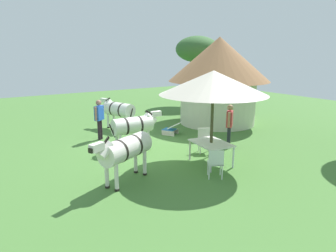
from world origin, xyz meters
The scene contains 13 objects.
ground_plane centered at (0.00, 0.00, 0.00)m, with size 36.00×36.00×0.00m, color #477735.
thatched_hut centered at (-1.65, 5.09, 2.51)m, with size 5.14×5.14×4.41m.
shade_umbrella centered at (2.78, 0.81, 2.70)m, with size 3.45×3.45×3.08m.
patio_dining_table centered at (2.78, 0.81, 0.66)m, with size 1.49×1.14×0.74m.
patio_chair_near_lawn centered at (3.79, 0.11, 0.52)m, with size 0.60×0.60×0.90m.
patio_chair_near_hut centered at (1.71, 1.41, 0.52)m, with size 0.58×0.59×0.90m.
guest_beside_umbrella centered at (1.84, 2.54, 1.03)m, with size 0.46×0.49×1.71m.
standing_watcher centered at (-2.02, -1.23, 1.03)m, with size 0.46×0.49×1.71m.
striped_lounge_chair centered at (-1.03, 1.78, 0.25)m, with size 0.97×0.88×0.59m.
zebra_nearest_camera centered at (-0.03, -0.62, 0.93)m, with size 0.65×2.22×1.47m.
zebra_by_umbrella centered at (2.56, -2.21, 0.97)m, with size 1.29×2.18×1.51m.
zebra_toward_hut centered at (-3.28, 0.19, 0.96)m, with size 2.21×1.12×1.49m.
acacia_tree_far_lawn centered at (-6.78, 7.74, 3.83)m, with size 2.96×2.96×4.75m.
Camera 1 is at (9.99, -5.61, 3.62)m, focal length 32.28 mm.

